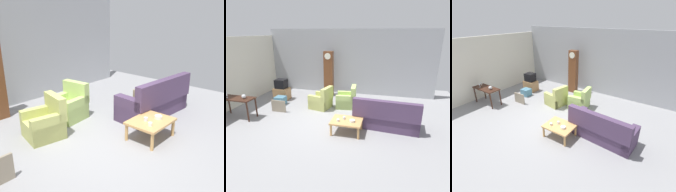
% 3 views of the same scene
% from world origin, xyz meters
% --- Properties ---
extents(ground_plane, '(10.40, 10.40, 0.00)m').
position_xyz_m(ground_plane, '(0.00, 0.00, 0.00)').
color(ground_plane, gray).
extents(garage_door_wall, '(8.40, 0.16, 3.20)m').
position_xyz_m(garage_door_wall, '(0.00, 3.60, 1.60)').
color(garage_door_wall, '#9EA0A5').
rests_on(garage_door_wall, ground_plane).
extents(couch_floral, '(2.16, 1.04, 1.04)m').
position_xyz_m(couch_floral, '(2.05, 0.03, 0.36)').
color(couch_floral, '#4C3856').
rests_on(couch_floral, ground_plane).
extents(armchair_olive_near, '(0.93, 0.90, 0.92)m').
position_xyz_m(armchair_olive_near, '(-0.60, 1.17, 0.31)').
color(armchair_olive_near, '#B7BC66').
rests_on(armchair_olive_near, ground_plane).
extents(armchair_olive_far, '(0.87, 0.84, 0.92)m').
position_xyz_m(armchair_olive_far, '(0.40, 1.55, 0.31)').
color(armchair_olive_far, '#AFCD6F').
rests_on(armchair_olive_far, ground_plane).
extents(coffee_table_wood, '(0.96, 0.76, 0.42)m').
position_xyz_m(coffee_table_wood, '(0.86, -0.62, 0.36)').
color(coffee_table_wood, tan).
rests_on(coffee_table_wood, ground_plane).
extents(cup_white_porcelain, '(0.09, 0.09, 0.08)m').
position_xyz_m(cup_white_porcelain, '(0.61, -0.76, 0.46)').
color(cup_white_porcelain, white).
rests_on(cup_white_porcelain, coffee_table_wood).
extents(cup_blue_rimmed, '(0.08, 0.08, 0.08)m').
position_xyz_m(cup_blue_rimmed, '(0.76, -0.56, 0.46)').
color(cup_blue_rimmed, silver).
rests_on(cup_blue_rimmed, coffee_table_wood).
extents(bowl_white_stacked, '(0.17, 0.17, 0.07)m').
position_xyz_m(bowl_white_stacked, '(1.05, -0.69, 0.46)').
color(bowl_white_stacked, white).
rests_on(bowl_white_stacked, coffee_table_wood).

